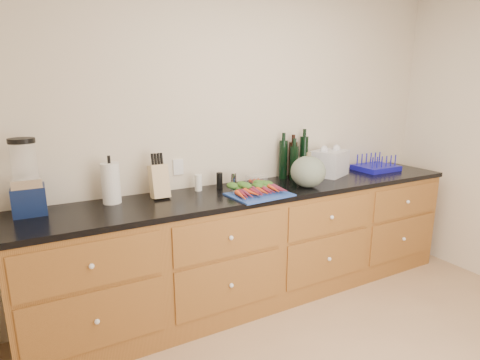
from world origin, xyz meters
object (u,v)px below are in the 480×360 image
carrots (257,190)px  squash (308,172)px  dish_rack (376,166)px  knife_block (159,181)px  blender_appliance (27,182)px  cutting_board (259,195)px  paper_towel (111,183)px  tomato_box (256,179)px

carrots → squash: squash is taller
squash → dish_rack: squash is taller
squash → knife_block: bearing=166.7°
blender_appliance → squash: bearing=-8.3°
cutting_board → dish_rack: bearing=9.2°
squash → dish_rack: (1.01, 0.21, -0.09)m
carrots → dish_rack: (1.48, 0.20, 0.00)m
cutting_board → paper_towel: 1.06m
paper_towel → knife_block: size_ratio=1.16×
carrots → dish_rack: bearing=7.8°
squash → tomato_box: 0.44m
carrots → dish_rack: size_ratio=0.98×
tomato_box → squash: bearing=-44.5°
knife_block → tomato_box: size_ratio=1.61×
squash → blender_appliance: size_ratio=0.59×
cutting_board → paper_towel: (-1.00, 0.32, 0.13)m
cutting_board → blender_appliance: blender_appliance is taller
paper_towel → knife_block: 0.33m
carrots → knife_block: knife_block is taller
blender_appliance → dish_rack: (2.98, -0.08, -0.17)m
squash → paper_towel: bearing=168.8°
knife_block → tomato_box: knife_block is taller
tomato_box → paper_towel: bearing=-179.5°
carrots → tomato_box: 0.34m
blender_appliance → tomato_box: bearing=0.4°
cutting_board → blender_appliance: bearing=168.1°
knife_block → dish_rack: (2.15, -0.06, -0.08)m
carrots → dish_rack: dish_rack is taller
cutting_board → tomato_box: (0.17, 0.33, 0.03)m
squash → paper_towel: size_ratio=1.00×
paper_towel → knife_block: (0.33, -0.02, -0.02)m
squash → knife_block: 1.18m
cutting_board → knife_block: size_ratio=1.83×
cutting_board → blender_appliance: size_ratio=0.92×
carrots → squash: size_ratio=1.33×
tomato_box → blender_appliance: bearing=-179.6°
cutting_board → knife_block: 0.74m
knife_block → paper_towel: bearing=176.6°
blender_appliance → knife_block: bearing=-1.2°
tomato_box → carrots: bearing=-119.7°
dish_rack → blender_appliance: bearing=178.5°
carrots → tomato_box: bearing=60.3°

